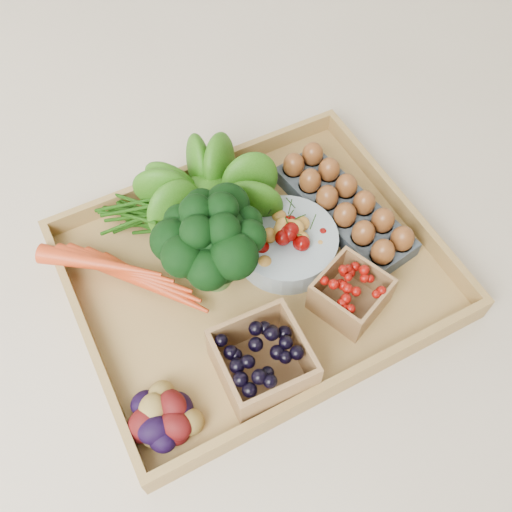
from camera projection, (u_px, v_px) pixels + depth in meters
name	position (u px, v px, depth m)	size (l,w,h in m)	color
ground	(256.00, 276.00, 0.91)	(4.00, 4.00, 0.00)	beige
tray	(256.00, 274.00, 0.90)	(0.55, 0.45, 0.01)	#A78246
carrots	(130.00, 273.00, 0.87)	(0.21, 0.15, 0.05)	#BF3714
lettuce	(207.00, 192.00, 0.89)	(0.15, 0.15, 0.15)	#1B480B
broccoli	(214.00, 256.00, 0.84)	(0.16, 0.16, 0.13)	black
cherry_bowl	(286.00, 244.00, 0.90)	(0.16, 0.16, 0.04)	#8C9EA5
egg_carton	(343.00, 210.00, 0.94)	(0.09, 0.26, 0.03)	#3D474E
potatoes	(164.00, 417.00, 0.74)	(0.12, 0.12, 0.07)	#420A0B
punnet_blackberry	(262.00, 362.00, 0.77)	(0.12, 0.12, 0.08)	black
punnet_raspberry	(350.00, 294.00, 0.84)	(0.09, 0.09, 0.06)	#730905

